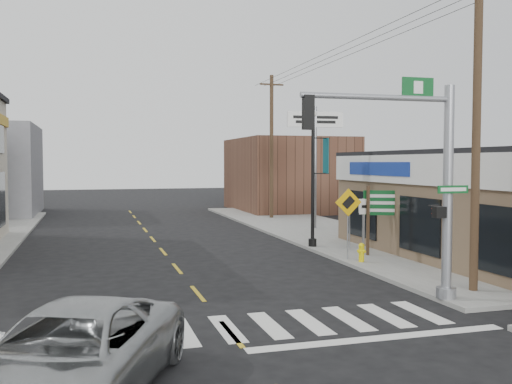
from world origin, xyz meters
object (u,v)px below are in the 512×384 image
object	(u,v)px
guide_sign	(383,210)
bare_tree	(454,170)
fire_hydrant	(361,252)
utility_pole_near	(477,125)
dance_center_sign	(315,136)
suv	(71,356)
traffic_signal_pole	(425,168)
lamp_post	(314,168)
utility_pole_far	(272,145)

from	to	relation	value
guide_sign	bare_tree	distance (m)	3.37
fire_hydrant	utility_pole_near	distance (m)	6.73
guide_sign	dance_center_sign	world-z (taller)	dance_center_sign
suv	traffic_signal_pole	distance (m)	9.99
utility_pole_near	suv	bearing A→B (deg)	-162.06
lamp_post	utility_pole_near	xyz separation A→B (m)	(1.14, -9.18, 1.29)
fire_hydrant	lamp_post	bearing A→B (deg)	92.82
dance_center_sign	suv	bearing A→B (deg)	-116.71
suv	traffic_signal_pole	xyz separation A→B (m)	(8.76, 3.85, 2.86)
lamp_post	suv	bearing A→B (deg)	-101.54
lamp_post	dance_center_sign	size ratio (longest dim) A/B	0.88
traffic_signal_pole	dance_center_sign	world-z (taller)	dance_center_sign
lamp_post	bare_tree	world-z (taller)	lamp_post
bare_tree	utility_pole_near	world-z (taller)	utility_pole_near
traffic_signal_pole	fire_hydrant	xyz separation A→B (m)	(1.06, 5.67, -3.10)
utility_pole_far	guide_sign	bearing A→B (deg)	-93.58
traffic_signal_pole	utility_pole_near	size ratio (longest dim) A/B	0.64
traffic_signal_pole	bare_tree	size ratio (longest dim) A/B	1.36
bare_tree	fire_hydrant	bearing A→B (deg)	153.98
suv	guide_sign	xyz separation A→B (m)	(11.37, 10.77, 1.15)
suv	bare_tree	bearing A→B (deg)	56.38
traffic_signal_pole	guide_sign	distance (m)	7.60
suv	bare_tree	xyz separation A→B (m)	(12.69, 8.12, 2.76)
bare_tree	dance_center_sign	bearing A→B (deg)	92.08
lamp_post	utility_pole_far	xyz separation A→B (m)	(2.17, 12.69, 1.37)
suv	guide_sign	size ratio (longest dim) A/B	1.96
guide_sign	utility_pole_far	xyz separation A→B (m)	(0.41, 15.53, 2.99)
lamp_post	bare_tree	xyz separation A→B (m)	(3.07, -5.50, -0.03)
suv	lamp_post	size ratio (longest dim) A/B	0.91
bare_tree	utility_pole_far	size ratio (longest dim) A/B	0.46
suv	traffic_signal_pole	size ratio (longest dim) A/B	0.92
fire_hydrant	bare_tree	size ratio (longest dim) A/B	0.16
guide_sign	utility_pole_far	world-z (taller)	utility_pole_far
traffic_signal_pole	dance_center_sign	xyz separation A→B (m)	(3.49, 16.15, 1.57)
fire_hydrant	lamp_post	size ratio (longest dim) A/B	0.12
dance_center_sign	bare_tree	distance (m)	12.00
suv	dance_center_sign	bearing A→B (deg)	82.26
fire_hydrant	utility_pole_near	world-z (taller)	utility_pole_near
guide_sign	fire_hydrant	bearing A→B (deg)	-117.15
bare_tree	utility_pole_near	xyz separation A→B (m)	(-1.93, -3.68, 1.32)
traffic_signal_pole	fire_hydrant	world-z (taller)	traffic_signal_pole
suv	guide_sign	distance (m)	15.71
traffic_signal_pole	dance_center_sign	distance (m)	16.60
fire_hydrant	dance_center_sign	bearing A→B (deg)	76.91
suv	utility_pole_far	xyz separation A→B (m)	(11.78, 26.30, 4.15)
fire_hydrant	suv	bearing A→B (deg)	-135.89
lamp_post	fire_hydrant	bearing A→B (deg)	-63.48
dance_center_sign	utility_pole_near	size ratio (longest dim) A/B	0.73
suv	lamp_post	xyz separation A→B (m)	(9.62, 13.62, 2.78)
utility_pole_far	fire_hydrant	bearing A→B (deg)	-98.75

